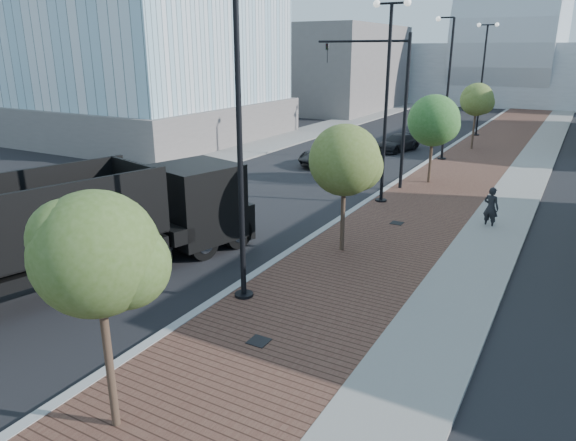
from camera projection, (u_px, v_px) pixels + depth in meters
The scene contains 23 objects.
sidewalk at pixel (500, 150), 39.41m from camera, with size 7.00×140.00×0.12m, color #4C2D23.
concrete_strip at pixel (540, 153), 38.15m from camera, with size 2.40×140.00×0.13m, color slate.
curb at pixel (453, 146), 41.04m from camera, with size 0.30×140.00×0.14m, color gray.
west_sidewalk at pixel (305, 133), 47.10m from camera, with size 4.00×140.00×0.12m, color slate.
dump_truck at pixel (115, 229), 17.36m from camera, with size 6.11×13.90×3.68m.
white_sedan at pixel (121, 244), 18.29m from camera, with size 1.60×4.58×1.51m, color white.
dark_car_mid at pixel (333, 154), 34.28m from camera, with size 2.39×5.17×1.44m, color black.
dark_car_far at pixel (397, 143), 39.02m from camera, with size 1.71×4.20×1.22m, color black.
pedestrian at pixel (491, 208), 22.00m from camera, with size 0.65×0.43×1.78m, color black.
streetlight_1 at pixel (237, 157), 14.62m from camera, with size 1.44×0.56×9.21m.
streetlight_2 at pixel (386, 103), 24.37m from camera, with size 1.72×0.56×9.28m.
streetlight_3 at pixel (446, 95), 34.52m from camera, with size 1.44×0.56×9.21m.
streetlight_4 at pixel (482, 79), 44.26m from camera, with size 1.72×0.56×9.28m.
traffic_mast at pixel (389, 94), 27.23m from camera, with size 5.09×0.20×8.00m.
tree_0 at pixel (99, 255), 9.32m from camera, with size 2.35×2.29×4.88m.
tree_1 at pixel (346, 160), 18.52m from camera, with size 2.56×2.54×4.75m.
tree_2 at pixel (435, 121), 28.45m from camera, with size 2.78×2.78×4.93m.
tree_3 at pixel (478, 100), 38.33m from camera, with size 2.41×2.37×4.92m.
tower_podium at pixel (148, 119), 45.16m from camera, with size 19.00×19.00×3.00m, color #635C59.
convention_center at pixel (513, 58), 77.44m from camera, with size 50.00×30.00×50.00m.
commercial_block_nw at pixel (330, 68), 65.42m from camera, with size 14.00×20.00×10.00m, color #67605D.
utility_cover_1 at pixel (259, 341), 13.37m from camera, with size 0.50×0.50×0.02m, color black.
utility_cover_2 at pixel (397, 223), 22.49m from camera, with size 0.50×0.50×0.02m, color black.
Camera 1 is at (8.82, -1.90, 7.17)m, focal length 32.87 mm.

